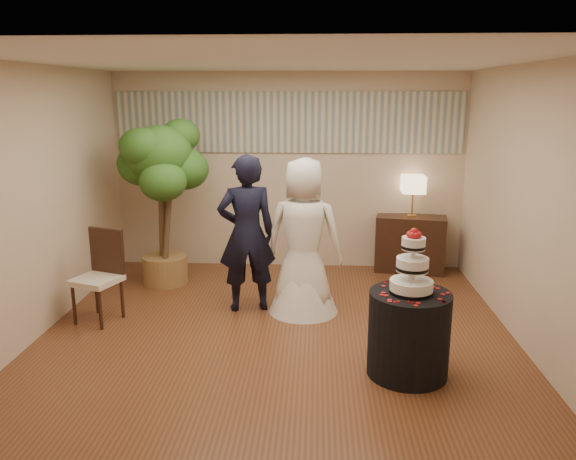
# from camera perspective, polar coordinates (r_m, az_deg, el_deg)

# --- Properties ---
(floor) EXTENTS (5.00, 5.00, 0.00)m
(floor) POSITION_cam_1_polar(r_m,az_deg,el_deg) (6.09, -1.16, -10.54)
(floor) COLOR brown
(floor) RESTS_ON ground
(ceiling) EXTENTS (5.00, 5.00, 0.00)m
(ceiling) POSITION_cam_1_polar(r_m,az_deg,el_deg) (5.56, -1.30, 16.80)
(ceiling) COLOR white
(ceiling) RESTS_ON wall_back
(wall_back) EXTENTS (5.00, 0.06, 2.80)m
(wall_back) POSITION_cam_1_polar(r_m,az_deg,el_deg) (8.12, 0.07, 5.94)
(wall_back) COLOR beige
(wall_back) RESTS_ON ground
(wall_front) EXTENTS (5.00, 0.06, 2.80)m
(wall_front) POSITION_cam_1_polar(r_m,az_deg,el_deg) (3.26, -4.44, -6.15)
(wall_front) COLOR beige
(wall_front) RESTS_ON ground
(wall_left) EXTENTS (0.06, 5.00, 2.80)m
(wall_left) POSITION_cam_1_polar(r_m,az_deg,el_deg) (6.35, -24.37, 2.50)
(wall_left) COLOR beige
(wall_left) RESTS_ON ground
(wall_right) EXTENTS (0.06, 5.00, 2.80)m
(wall_right) POSITION_cam_1_polar(r_m,az_deg,el_deg) (6.02, 23.27, 2.05)
(wall_right) COLOR beige
(wall_right) RESTS_ON ground
(mural_border) EXTENTS (4.90, 0.02, 0.85)m
(mural_border) POSITION_cam_1_polar(r_m,az_deg,el_deg) (8.03, 0.06, 10.87)
(mural_border) COLOR #A9AA9A
(mural_border) RESTS_ON wall_back
(groom) EXTENTS (0.76, 0.59, 1.84)m
(groom) POSITION_cam_1_polar(r_m,az_deg,el_deg) (6.50, -4.22, -0.38)
(groom) COLOR black
(groom) RESTS_ON floor
(bride) EXTENTS (1.02, 0.97, 1.82)m
(bride) POSITION_cam_1_polar(r_m,az_deg,el_deg) (6.41, 1.62, -0.67)
(bride) COLOR white
(bride) RESTS_ON floor
(cake_table) EXTENTS (0.86, 0.86, 0.78)m
(cake_table) POSITION_cam_1_polar(r_m,az_deg,el_deg) (5.26, 12.15, -10.27)
(cake_table) COLOR black
(cake_table) RESTS_ON floor
(wedding_cake) EXTENTS (0.39, 0.39, 0.59)m
(wedding_cake) POSITION_cam_1_polar(r_m,az_deg,el_deg) (5.02, 12.54, -3.08)
(wedding_cake) COLOR white
(wedding_cake) RESTS_ON cake_table
(console) EXTENTS (1.03, 0.59, 0.81)m
(console) POSITION_cam_1_polar(r_m,az_deg,el_deg) (8.22, 12.30, -1.38)
(console) COLOR black
(console) RESTS_ON floor
(table_lamp) EXTENTS (0.31, 0.31, 0.58)m
(table_lamp) POSITION_cam_1_polar(r_m,az_deg,el_deg) (8.07, 12.55, 3.38)
(table_lamp) COLOR beige
(table_lamp) RESTS_ON console
(ficus_tree) EXTENTS (1.46, 1.46, 2.23)m
(ficus_tree) POSITION_cam_1_polar(r_m,az_deg,el_deg) (7.53, -12.71, 2.77)
(ficus_tree) COLOR #31631F
(ficus_tree) RESTS_ON floor
(side_chair) EXTENTS (0.61, 0.62, 1.03)m
(side_chair) POSITION_cam_1_polar(r_m,az_deg,el_deg) (6.59, -18.89, -4.58)
(side_chair) COLOR black
(side_chair) RESTS_ON floor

